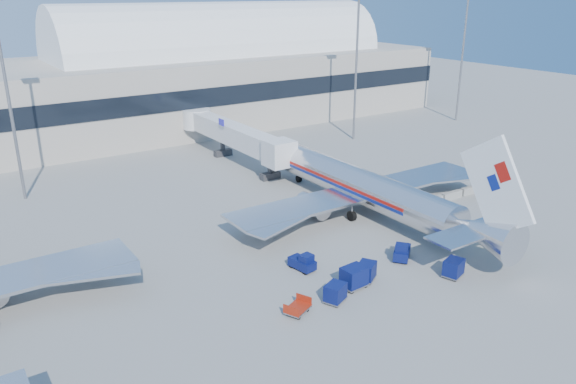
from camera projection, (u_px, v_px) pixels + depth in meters
ground at (315, 250)px, 52.75m from camera, size 260.00×260.00×0.00m
terminal at (30, 96)px, 86.72m from camera, size 170.00×28.15×21.00m
airliner_main at (365, 187)px, 60.51m from camera, size 32.00×37.26×12.07m
jetbridge_near at (229, 133)px, 79.44m from camera, size 4.40×27.50×6.25m
mast_west at (4, 71)px, 60.63m from camera, size 2.00×1.20×22.60m
mast_east at (357, 46)px, 86.87m from camera, size 2.00×1.20×22.60m
mast_far_east at (464, 39)px, 99.99m from camera, size 2.00×1.20×22.60m
barrier_near at (432, 201)px, 63.60m from camera, size 3.00×0.55×0.90m
barrier_mid at (452, 195)px, 65.33m from camera, size 3.00×0.55×0.90m
barrier_far at (470, 190)px, 67.06m from camera, size 3.00×0.55×0.90m
tug_lead at (402, 252)px, 50.62m from camera, size 2.82×2.62×1.68m
tug_right at (447, 221)px, 57.35m from camera, size 2.78×2.34×1.63m
tug_left at (303, 262)px, 48.73m from camera, size 1.61×2.60×1.59m
cart_train_a at (366, 271)px, 46.95m from camera, size 2.25×2.11×1.58m
cart_train_b at (354, 277)px, 45.73m from camera, size 2.19×1.73×1.83m
cart_train_c at (335, 293)px, 43.67m from camera, size 2.14×1.93×1.54m
cart_solo_near at (454, 268)px, 47.52m from camera, size 2.13×1.86×1.59m
cart_solo_far at (502, 228)px, 55.13m from camera, size 2.18×1.78×1.75m
cart_open_red at (298, 309)px, 42.27m from camera, size 2.39×2.10×0.53m
ramp_worker at (485, 237)px, 53.26m from camera, size 0.56×0.75×1.85m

